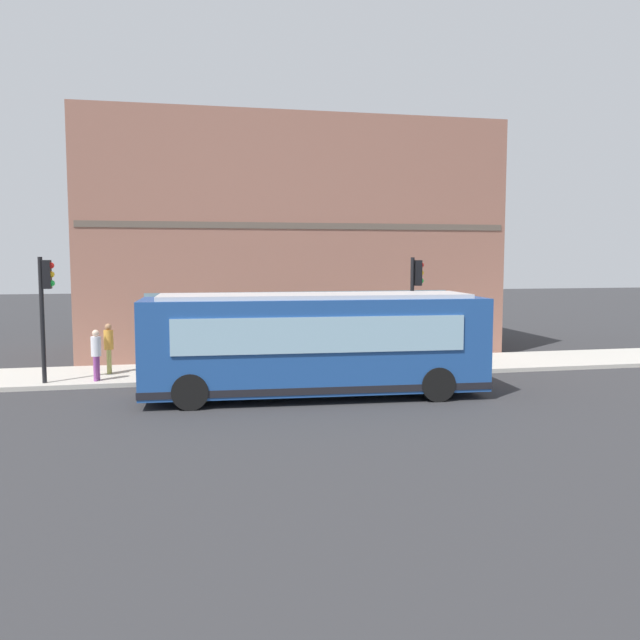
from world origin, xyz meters
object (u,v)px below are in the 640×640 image
at_px(traffic_light_near_corner, 415,291).
at_px(fire_hydrant, 275,355).
at_px(pedestrian_near_hydrant, 299,342).
at_px(city_bus_nearside, 314,345).
at_px(pedestrian_near_building_entrance, 96,352).
at_px(pedestrian_walking_along_curb, 109,345).
at_px(traffic_light_down_block, 45,295).
at_px(pedestrian_by_light_pole, 252,340).

relative_size(traffic_light_near_corner, fire_hydrant, 5.37).
distance_m(traffic_light_near_corner, pedestrian_near_hydrant, 4.60).
relative_size(city_bus_nearside, pedestrian_near_building_entrance, 6.13).
xyz_separation_m(city_bus_nearside, pedestrian_walking_along_curb, (4.53, 6.27, -0.41)).
height_order(traffic_light_down_block, fire_hydrant, traffic_light_down_block).
height_order(pedestrian_near_building_entrance, pedestrian_walking_along_curb, pedestrian_walking_along_curb).
relative_size(traffic_light_down_block, pedestrian_near_building_entrance, 2.41).
bearing_deg(city_bus_nearside, pedestrian_walking_along_curb, 54.15).
distance_m(pedestrian_near_building_entrance, pedestrian_near_hydrant, 7.14).
height_order(city_bus_nearside, pedestrian_near_hydrant, city_bus_nearside).
relative_size(pedestrian_by_light_pole, pedestrian_walking_along_curb, 1.04).
xyz_separation_m(pedestrian_near_hydrant, pedestrian_by_light_pole, (-0.32, 1.80, 0.15)).
bearing_deg(traffic_light_near_corner, fire_hydrant, 67.24).
distance_m(fire_hydrant, pedestrian_walking_along_curb, 5.95).
bearing_deg(pedestrian_by_light_pole, pedestrian_walking_along_curb, 89.74).
bearing_deg(pedestrian_walking_along_curb, traffic_light_down_block, 128.38).
xyz_separation_m(traffic_light_down_block, fire_hydrant, (2.16, -7.58, -2.42)).
bearing_deg(pedestrian_near_building_entrance, city_bus_nearside, -116.27).
distance_m(pedestrian_near_building_entrance, pedestrian_by_light_pole, 5.32).
relative_size(city_bus_nearside, pedestrian_by_light_pole, 5.65).
bearing_deg(traffic_light_down_block, traffic_light_near_corner, -89.26).
height_order(traffic_light_down_block, pedestrian_near_hydrant, traffic_light_down_block).
bearing_deg(traffic_light_down_block, city_bus_nearside, -111.60).
bearing_deg(traffic_light_down_block, pedestrian_near_hydrant, -78.83).
height_order(traffic_light_down_block, pedestrian_walking_along_curb, traffic_light_down_block).
distance_m(city_bus_nearside, traffic_light_down_block, 8.71).
xyz_separation_m(traffic_light_near_corner, pedestrian_near_building_entrance, (-0.10, 10.88, -1.82)).
xyz_separation_m(fire_hydrant, pedestrian_by_light_pole, (-0.81, 0.96, 0.68)).
distance_m(city_bus_nearside, pedestrian_walking_along_curb, 7.75).
distance_m(city_bus_nearside, fire_hydrant, 5.44).
distance_m(traffic_light_down_block, pedestrian_walking_along_curb, 2.84).
xyz_separation_m(pedestrian_near_building_entrance, pedestrian_walking_along_curb, (1.31, -0.26, 0.04)).
xyz_separation_m(pedestrian_near_building_entrance, pedestrian_by_light_pole, (1.28, -5.16, 0.09)).
bearing_deg(pedestrian_by_light_pole, pedestrian_near_hydrant, -79.90).
height_order(pedestrian_near_building_entrance, pedestrian_near_hydrant, pedestrian_near_building_entrance).
relative_size(fire_hydrant, pedestrian_near_hydrant, 0.47).
height_order(city_bus_nearside, pedestrian_near_building_entrance, city_bus_nearside).
bearing_deg(fire_hydrant, city_bus_nearside, -175.57).
bearing_deg(pedestrian_near_hydrant, fire_hydrant, 59.49).
bearing_deg(pedestrian_near_hydrant, traffic_light_down_block, 101.17).
bearing_deg(pedestrian_by_light_pole, city_bus_nearside, -163.08).
relative_size(traffic_light_near_corner, pedestrian_walking_along_curb, 2.30).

